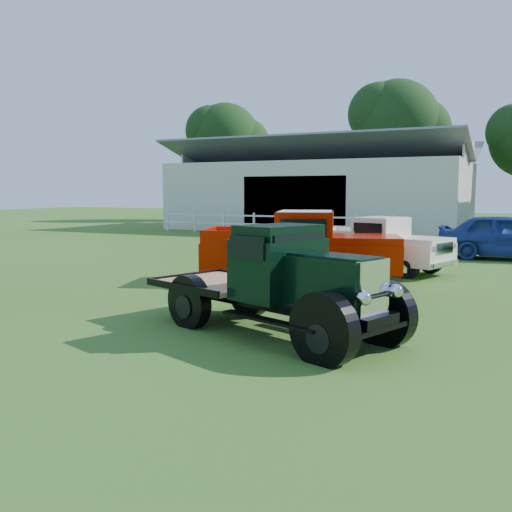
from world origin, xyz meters
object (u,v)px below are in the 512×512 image
at_px(vintage_flatbed, 275,280).
at_px(misc_car_blue, 508,236).
at_px(red_pickup, 301,247).
at_px(white_pickup, 378,245).

bearing_deg(vintage_flatbed, misc_car_blue, 96.89).
bearing_deg(vintage_flatbed, red_pickup, 126.74).
height_order(red_pickup, misc_car_blue, red_pickup).
relative_size(white_pickup, misc_car_blue, 0.91).
bearing_deg(white_pickup, red_pickup, -95.00).
height_order(vintage_flatbed, red_pickup, red_pickup).
bearing_deg(red_pickup, misc_car_blue, 42.12).
bearing_deg(vintage_flatbed, white_pickup, 112.03).
xyz_separation_m(vintage_flatbed, white_pickup, (-0.28, 8.36, -0.12)).
xyz_separation_m(white_pickup, misc_car_blue, (3.42, 5.02, 0.02)).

